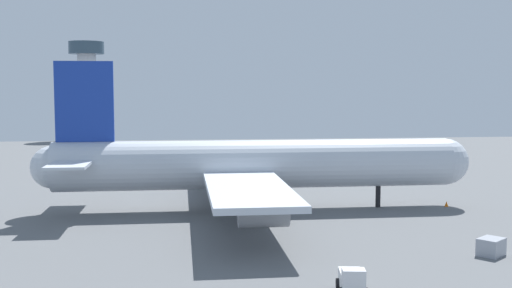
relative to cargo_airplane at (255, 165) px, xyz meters
The scene contains 6 objects.
ground_plane 6.22m from the cargo_airplane, ahead, with size 241.02×241.02×0.00m, color slate.
cargo_airplane is the anchor object (origin of this frame).
baggage_tug 36.96m from the cargo_airplane, 84.42° to the right, with size 2.75×4.08×2.44m.
cargo_container_fore 33.93m from the cargo_airplane, 51.94° to the right, with size 3.31×3.23×1.76m.
safety_cone_nose 27.84m from the cargo_airplane, ahead, with size 0.54×0.54×0.76m, color orange.
control_tower 135.96m from the cargo_airplane, 107.55° to the left, with size 11.46×11.46×32.08m.
Camera 1 is at (-10.15, -84.75, 16.67)m, focal length 44.05 mm.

